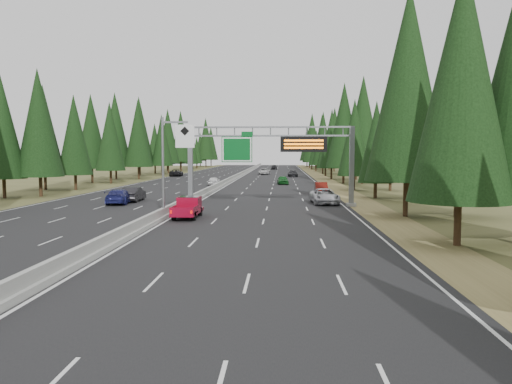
% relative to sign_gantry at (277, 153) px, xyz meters
% --- Properties ---
extents(road, '(32.00, 260.00, 0.08)m').
position_rel_sign_gantry_xyz_m(road, '(-8.92, 45.12, -5.23)').
color(road, black).
rests_on(road, ground).
extents(shoulder_right, '(3.60, 260.00, 0.06)m').
position_rel_sign_gantry_xyz_m(shoulder_right, '(8.88, 45.12, -5.24)').
color(shoulder_right, olive).
rests_on(shoulder_right, ground).
extents(shoulder_left, '(3.60, 260.00, 0.06)m').
position_rel_sign_gantry_xyz_m(shoulder_left, '(-26.72, 45.12, -5.24)').
color(shoulder_left, '#414420').
rests_on(shoulder_left, ground).
extents(median_barrier, '(0.70, 260.00, 0.85)m').
position_rel_sign_gantry_xyz_m(median_barrier, '(-8.92, 45.12, -4.85)').
color(median_barrier, gray).
rests_on(median_barrier, road).
extents(sign_gantry, '(16.75, 0.98, 7.80)m').
position_rel_sign_gantry_xyz_m(sign_gantry, '(0.00, 0.00, 0.00)').
color(sign_gantry, slate).
rests_on(sign_gantry, road).
extents(hov_sign_pole, '(2.80, 0.50, 8.00)m').
position_rel_sign_gantry_xyz_m(hov_sign_pole, '(-8.33, -9.92, -0.54)').
color(hov_sign_pole, slate).
rests_on(hov_sign_pole, road).
extents(tree_row_right, '(12.20, 241.02, 18.85)m').
position_rel_sign_gantry_xyz_m(tree_row_right, '(13.01, 43.90, 3.97)').
color(tree_row_right, black).
rests_on(tree_row_right, ground).
extents(tree_row_left, '(11.60, 243.53, 18.74)m').
position_rel_sign_gantry_xyz_m(tree_row_left, '(-30.84, 38.63, 3.94)').
color(tree_row_left, black).
rests_on(tree_row_left, ground).
extents(silver_minivan, '(2.95, 5.73, 1.55)m').
position_rel_sign_gantry_xyz_m(silver_minivan, '(4.88, 2.38, -4.41)').
color(silver_minivan, silver).
rests_on(silver_minivan, road).
extents(red_pickup, '(1.82, 5.10, 1.66)m').
position_rel_sign_gantry_xyz_m(red_pickup, '(-7.05, -9.17, -4.27)').
color(red_pickup, black).
rests_on(red_pickup, road).
extents(car_ahead_green, '(2.01, 4.35, 1.44)m').
position_rel_sign_gantry_xyz_m(car_ahead_green, '(0.68, 34.52, -4.47)').
color(car_ahead_green, '#13541C').
rests_on(car_ahead_green, road).
extents(car_ahead_dkred, '(1.61, 4.44, 1.45)m').
position_rel_sign_gantry_xyz_m(car_ahead_dkred, '(5.58, 15.63, -4.46)').
color(car_ahead_dkred, maroon).
rests_on(car_ahead_dkred, road).
extents(car_ahead_dkgrey, '(2.27, 4.99, 1.42)m').
position_rel_sign_gantry_xyz_m(car_ahead_dkgrey, '(2.95, 61.81, -4.48)').
color(car_ahead_dkgrey, black).
rests_on(car_ahead_dkgrey, road).
extents(car_ahead_white, '(2.79, 5.62, 1.53)m').
position_rel_sign_gantry_xyz_m(car_ahead_white, '(-3.76, 73.91, -4.42)').
color(car_ahead_white, silver).
rests_on(car_ahead_white, road).
extents(car_ahead_far, '(1.97, 4.72, 1.60)m').
position_rel_sign_gantry_xyz_m(car_ahead_far, '(-1.89, 111.36, -4.39)').
color(car_ahead_far, black).
rests_on(car_ahead_far, road).
extents(car_onc_near, '(1.73, 4.75, 1.56)m').
position_rel_sign_gantry_xyz_m(car_onc_near, '(-15.53, 3.97, -4.41)').
color(car_onc_near, black).
rests_on(car_onc_near, road).
extents(car_onc_blue, '(2.61, 5.37, 1.51)m').
position_rel_sign_gantry_xyz_m(car_onc_blue, '(-16.13, 1.21, -4.44)').
color(car_onc_blue, navy).
rests_on(car_onc_blue, road).
extents(car_onc_white, '(1.66, 4.10, 1.40)m').
position_rel_sign_gantry_xyz_m(car_onc_white, '(-10.42, 31.03, -4.49)').
color(car_onc_white, silver).
rests_on(car_onc_white, road).
extents(car_onc_far, '(2.90, 5.69, 1.54)m').
position_rel_sign_gantry_xyz_m(car_onc_far, '(-23.42, 63.24, -4.42)').
color(car_onc_far, black).
rests_on(car_onc_far, road).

